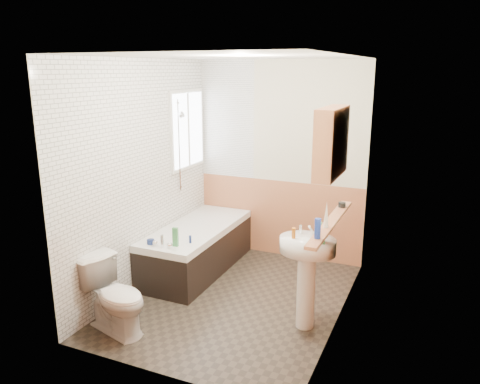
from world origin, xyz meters
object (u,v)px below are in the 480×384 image
(bathtub, at_px, (197,247))
(medicine_cabinet, at_px, (331,142))
(toilet, at_px, (115,297))
(pine_shelf, at_px, (331,223))
(sink, at_px, (307,264))

(bathtub, relative_size, medicine_cabinet, 2.62)
(bathtub, bearing_deg, toilet, -91.13)
(medicine_cabinet, bearing_deg, toilet, -156.73)
(pine_shelf, distance_m, medicine_cabinet, 0.72)
(pine_shelf, bearing_deg, bathtub, 157.35)
(sink, xyz_separation_m, medicine_cabinet, (0.17, -0.01, 1.15))
(toilet, bearing_deg, sink, -48.45)
(pine_shelf, bearing_deg, sink, -177.41)
(toilet, height_order, sink, sink)
(sink, distance_m, pine_shelf, 0.48)
(bathtub, xyz_separation_m, pine_shelf, (1.77, -0.74, 0.78))
(toilet, xyz_separation_m, medicine_cabinet, (1.77, 0.76, 1.44))
(bathtub, xyz_separation_m, sink, (1.57, -0.75, 0.35))
(toilet, bearing_deg, bathtub, 14.58)
(toilet, distance_m, sink, 1.80)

